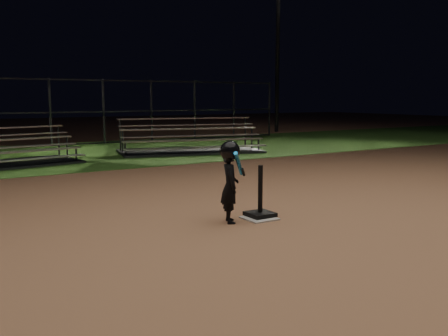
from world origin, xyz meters
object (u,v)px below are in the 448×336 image
(home_plate, at_px, (259,218))
(light_pole_right, at_px, (278,36))
(batting_tee, at_px, (260,207))
(bleacher_right, at_px, (190,145))
(child_batter, at_px, (230,179))

(home_plate, distance_m, light_pole_right, 19.79)
(batting_tee, xyz_separation_m, light_pole_right, (11.94, 14.87, 4.78))
(home_plate, height_order, light_pole_right, light_pole_right)
(batting_tee, bearing_deg, light_pole_right, 51.25)
(bleacher_right, bearing_deg, light_pole_right, 50.23)
(home_plate, xyz_separation_m, bleacher_right, (3.42, 8.60, 0.22))
(batting_tee, relative_size, child_batter, 0.65)
(batting_tee, bearing_deg, bleacher_right, 68.48)
(child_batter, xyz_separation_m, light_pole_right, (12.48, 14.87, 4.31))
(batting_tee, bearing_deg, child_batter, 179.83)
(home_plate, bearing_deg, bleacher_right, 68.28)
(child_batter, distance_m, bleacher_right, 9.39)
(home_plate, xyz_separation_m, child_batter, (-0.48, 0.07, 0.62))
(batting_tee, xyz_separation_m, child_batter, (-0.54, 0.00, 0.47))
(home_plate, bearing_deg, child_batter, 171.69)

